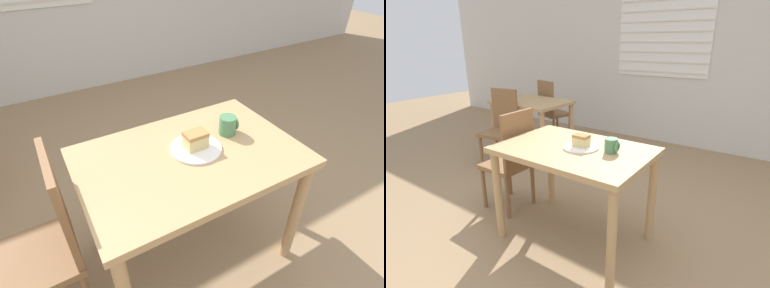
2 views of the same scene
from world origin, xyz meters
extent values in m
plane|color=#997A56|center=(0.00, 0.00, 0.00)|extent=(14.00, 14.00, 0.00)
cube|color=beige|center=(-0.42, 2.98, 1.05)|extent=(1.30, 0.01, 0.02)
cube|color=tan|center=(-0.04, 0.29, 0.73)|extent=(1.08, 0.73, 0.04)
cylinder|color=tan|center=(0.45, -0.03, 0.36)|extent=(0.06, 0.06, 0.71)
cylinder|color=tan|center=(-0.53, 0.60, 0.36)|extent=(0.06, 0.06, 0.71)
cylinder|color=tan|center=(0.45, 0.60, 0.36)|extent=(0.06, 0.06, 0.71)
cube|color=brown|center=(-0.83, 0.34, 0.41)|extent=(0.37, 0.37, 0.04)
cylinder|color=brown|center=(-0.99, 0.50, 0.20)|extent=(0.04, 0.04, 0.39)
cylinder|color=brown|center=(-0.67, 0.50, 0.20)|extent=(0.04, 0.04, 0.39)
cube|color=brown|center=(-0.66, 0.34, 0.68)|extent=(0.03, 0.35, 0.49)
cylinder|color=white|center=(0.00, 0.31, 0.76)|extent=(0.26, 0.26, 0.01)
cube|color=#E0C67F|center=(0.00, 0.31, 0.80)|extent=(0.11, 0.08, 0.07)
cube|color=#B27F47|center=(0.00, 0.31, 0.84)|extent=(0.11, 0.08, 0.02)
cylinder|color=#4C8456|center=(0.22, 0.35, 0.80)|extent=(0.09, 0.09, 0.10)
torus|color=#4C8456|center=(0.26, 0.35, 0.80)|extent=(0.02, 0.07, 0.07)
camera|label=1|loc=(-0.62, -0.71, 1.64)|focal=28.00mm
camera|label=2|loc=(1.12, -1.35, 1.48)|focal=28.00mm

